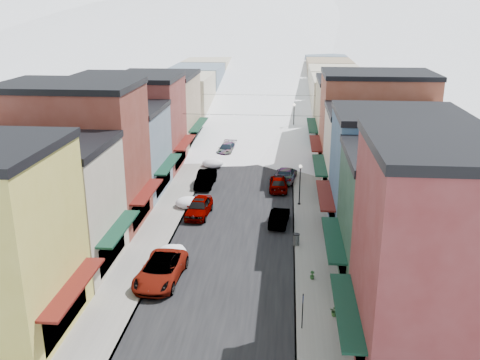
% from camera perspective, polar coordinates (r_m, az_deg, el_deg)
% --- Properties ---
extents(road, '(10.00, 160.00, 0.01)m').
position_cam_1_polar(road, '(84.10, 2.12, 5.41)').
color(road, black).
rests_on(road, ground).
extents(sidewalk_left, '(3.20, 160.00, 0.15)m').
position_cam_1_polar(sidewalk_left, '(84.67, -2.37, 5.54)').
color(sidewalk_left, gray).
rests_on(sidewalk_left, ground).
extents(sidewalk_right, '(3.20, 160.00, 0.15)m').
position_cam_1_polar(sidewalk_right, '(84.02, 6.64, 5.34)').
color(sidewalk_right, gray).
rests_on(sidewalk_right, ground).
extents(curb_left, '(0.10, 160.00, 0.15)m').
position_cam_1_polar(curb_left, '(84.49, -1.32, 5.52)').
color(curb_left, slate).
rests_on(curb_left, ground).
extents(curb_right, '(0.10, 160.00, 0.15)m').
position_cam_1_polar(curb_right, '(83.99, 5.58, 5.37)').
color(curb_right, slate).
rests_on(curb_right, ground).
extents(bldg_l_cream, '(11.30, 8.20, 9.50)m').
position_cam_1_polar(bldg_l_cream, '(40.93, -20.41, -2.57)').
color(bldg_l_cream, '#B5A992').
rests_on(bldg_l_cream, ground).
extents(bldg_l_brick_near, '(12.30, 8.20, 12.50)m').
position_cam_1_polar(bldg_l_brick_near, '(47.64, -17.17, 2.49)').
color(bldg_l_brick_near, maroon).
rests_on(bldg_l_brick_near, ground).
extents(bldg_l_grayblue, '(11.30, 9.20, 9.00)m').
position_cam_1_polar(bldg_l_grayblue, '(55.60, -13.32, 3.11)').
color(bldg_l_grayblue, slate).
rests_on(bldg_l_grayblue, ground).
extents(bldg_l_brick_far, '(13.30, 9.20, 11.00)m').
position_cam_1_polar(bldg_l_brick_far, '(64.02, -11.78, 6.07)').
color(bldg_l_brick_far, maroon).
rests_on(bldg_l_brick_far, ground).
extents(bldg_l_tan, '(11.30, 11.20, 10.00)m').
position_cam_1_polar(bldg_l_tan, '(73.32, -8.79, 7.32)').
color(bldg_l_tan, tan).
rests_on(bldg_l_tan, ground).
extents(bldg_r_brick_near, '(12.30, 9.20, 12.50)m').
position_cam_1_polar(bldg_r_brick_near, '(29.33, 23.71, -8.00)').
color(bldg_r_brick_near, maroon).
rests_on(bldg_r_brick_near, ground).
extents(bldg_r_green, '(11.30, 9.20, 9.50)m').
position_cam_1_polar(bldg_r_green, '(37.68, 18.58, -4.13)').
color(bldg_r_green, '#1C3A29').
rests_on(bldg_r_green, ground).
extents(bldg_r_blue, '(11.30, 9.20, 10.50)m').
position_cam_1_polar(bldg_r_blue, '(45.81, 16.19, 0.67)').
color(bldg_r_blue, '#335474').
rests_on(bldg_r_blue, ground).
extents(bldg_r_cream, '(12.30, 9.20, 9.00)m').
position_cam_1_polar(bldg_r_cream, '(54.61, 14.95, 2.71)').
color(bldg_r_cream, beige).
rests_on(bldg_r_cream, ground).
extents(bldg_r_brick_far, '(13.30, 9.20, 11.50)m').
position_cam_1_polar(bldg_r_brick_far, '(63.05, 14.18, 5.95)').
color(bldg_r_brick_far, brown).
rests_on(bldg_r_brick_far, ground).
extents(bldg_r_tan, '(11.30, 11.20, 9.50)m').
position_cam_1_polar(bldg_r_tan, '(72.82, 12.18, 6.86)').
color(bldg_r_tan, tan).
rests_on(bldg_r_tan, ground).
extents(distant_blocks, '(34.00, 55.00, 8.00)m').
position_cam_1_polar(distant_blocks, '(106.03, 2.82, 10.22)').
color(distant_blocks, gray).
rests_on(distant_blocks, ground).
extents(mountain_ridge, '(670.00, 340.00, 34.00)m').
position_cam_1_polar(mountain_ridge, '(300.10, 0.59, 17.27)').
color(mountain_ridge, silver).
rests_on(mountain_ridge, ground).
extents(overhead_cables, '(16.40, 15.04, 0.04)m').
position_cam_1_polar(overhead_cables, '(70.65, 1.63, 8.11)').
color(overhead_cables, black).
rests_on(overhead_cables, ground).
extents(car_white_suv, '(3.13, 6.16, 1.67)m').
position_cam_1_polar(car_white_suv, '(38.20, -8.46, -9.51)').
color(car_white_suv, silver).
rests_on(car_white_suv, ground).
extents(car_silver_sedan, '(2.27, 4.99, 1.66)m').
position_cam_1_polar(car_silver_sedan, '(49.20, -4.39, -2.90)').
color(car_silver_sedan, '#AAABB2').
rests_on(car_silver_sedan, ground).
extents(car_dark_hatch, '(1.83, 4.96, 1.62)m').
position_cam_1_polar(car_dark_hatch, '(57.24, -3.69, 0.13)').
color(car_dark_hatch, black).
rests_on(car_dark_hatch, ground).
extents(car_silver_wagon, '(2.53, 5.11, 1.43)m').
position_cam_1_polar(car_silver_wagon, '(69.64, -1.42, 3.34)').
color(car_silver_wagon, '#AAACB3').
rests_on(car_silver_wagon, ground).
extents(car_green_sedan, '(1.89, 4.37, 1.40)m').
position_cam_1_polar(car_green_sedan, '(47.29, 4.21, -3.96)').
color(car_green_sedan, black).
rests_on(car_green_sedan, ground).
extents(car_gray_suv, '(2.01, 4.81, 1.62)m').
position_cam_1_polar(car_gray_suv, '(56.05, 4.12, -0.27)').
color(car_gray_suv, '#93969B').
rests_on(car_gray_suv, ground).
extents(car_black_sedan, '(2.74, 5.44, 1.52)m').
position_cam_1_polar(car_black_sedan, '(59.09, 4.91, 0.63)').
color(car_black_sedan, black).
rests_on(car_black_sedan, ground).
extents(car_lane_silver, '(2.22, 4.89, 1.63)m').
position_cam_1_polar(car_lane_silver, '(79.39, 0.95, 5.26)').
color(car_lane_silver, '#A2A5AA').
rests_on(car_lane_silver, ground).
extents(car_lane_white, '(3.57, 6.39, 1.69)m').
position_cam_1_polar(car_lane_white, '(85.61, 2.59, 6.20)').
color(car_lane_white, white).
rests_on(car_lane_white, ground).
extents(parking_sign, '(0.06, 0.31, 2.31)m').
position_cam_1_polar(parking_sign, '(32.45, 6.70, -13.43)').
color(parking_sign, black).
rests_on(parking_sign, sidewalk_right).
extents(trash_can, '(0.55, 0.55, 0.94)m').
position_cam_1_polar(trash_can, '(43.21, 6.01, -6.31)').
color(trash_can, '#55575A').
rests_on(trash_can, sidewalk_right).
extents(streetlamp_near, '(0.33, 0.33, 3.98)m').
position_cam_1_polar(streetlamp_near, '(51.23, 6.42, 0.06)').
color(streetlamp_near, black).
rests_on(streetlamp_near, sidewalk_right).
extents(streetlamp_far, '(0.41, 0.41, 4.92)m').
position_cam_1_polar(streetlamp_far, '(78.44, 5.77, 6.83)').
color(streetlamp_far, black).
rests_on(streetlamp_far, sidewalk_right).
extents(planter_near, '(0.71, 0.66, 0.66)m').
position_cam_1_polar(planter_near, '(34.39, 10.08, -13.62)').
color(planter_near, '#2C5727').
rests_on(planter_near, sidewalk_right).
extents(planter_far, '(0.42, 0.42, 0.59)m').
position_cam_1_polar(planter_far, '(38.33, 7.71, -10.02)').
color(planter_far, '#255125').
rests_on(planter_far, sidewalk_right).
extents(snow_pile_near, '(2.19, 2.55, 0.93)m').
position_cam_1_polar(snow_pile_near, '(41.75, -7.19, -7.54)').
color(snow_pile_near, white).
rests_on(snow_pile_near, ground).
extents(snow_pile_mid, '(2.58, 2.79, 1.09)m').
position_cam_1_polar(snow_pile_mid, '(51.29, -5.43, -2.41)').
color(snow_pile_mid, white).
rests_on(snow_pile_mid, ground).
extents(snow_pile_far, '(2.51, 2.74, 1.06)m').
position_cam_1_polar(snow_pile_far, '(64.02, -2.90, 1.81)').
color(snow_pile_far, white).
rests_on(snow_pile_far, ground).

